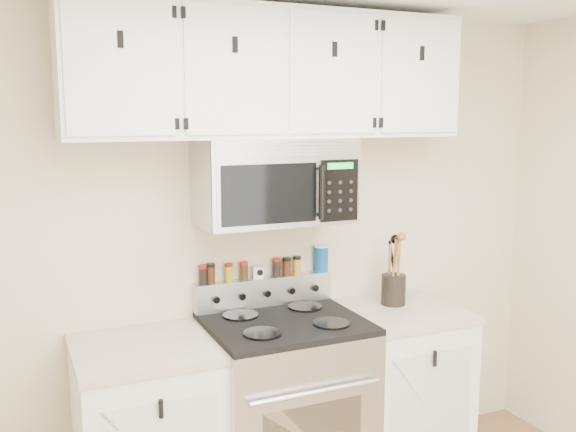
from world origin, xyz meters
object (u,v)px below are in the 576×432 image
object	(u,v)px
range	(285,408)
utensil_crock	(393,287)
salt_canister	(321,258)
microwave	(275,181)

from	to	relation	value
range	utensil_crock	xyz separation A→B (m)	(0.69, 0.10, 0.53)
utensil_crock	salt_canister	xyz separation A→B (m)	(-0.35, 0.19, 0.16)
microwave	salt_canister	world-z (taller)	microwave
microwave	salt_canister	size ratio (longest dim) A/B	5.17
range	microwave	size ratio (longest dim) A/B	1.45
range	microwave	world-z (taller)	microwave
utensil_crock	salt_canister	world-z (taller)	utensil_crock
salt_canister	range	bearing A→B (deg)	-140.30
range	salt_canister	size ratio (longest dim) A/B	7.48
utensil_crock	salt_canister	size ratio (longest dim) A/B	2.64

